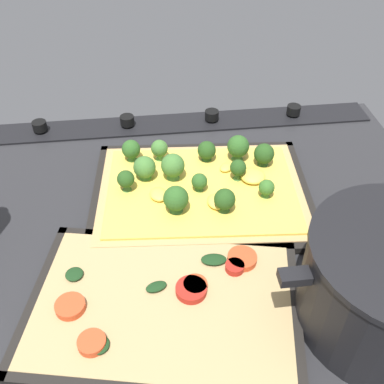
% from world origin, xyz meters
% --- Properties ---
extents(ground_plane, '(0.86, 0.67, 0.03)m').
position_xyz_m(ground_plane, '(0.00, 0.00, -0.01)').
color(ground_plane, '#28282B').
extents(stove_control_panel, '(0.82, 0.07, 0.03)m').
position_xyz_m(stove_control_panel, '(-0.00, -0.30, 0.01)').
color(stove_control_panel, black).
rests_on(stove_control_panel, ground_plane).
extents(baking_tray_front, '(0.38, 0.29, 0.01)m').
position_xyz_m(baking_tray_front, '(-0.03, -0.08, 0.00)').
color(baking_tray_front, black).
rests_on(baking_tray_front, ground_plane).
extents(broccoli_pizza, '(0.35, 0.27, 0.06)m').
position_xyz_m(broccoli_pizza, '(-0.03, -0.09, 0.02)').
color(broccoli_pizza, tan).
rests_on(broccoli_pizza, baking_tray_front).
extents(baking_tray_back, '(0.39, 0.31, 0.01)m').
position_xyz_m(baking_tray_back, '(0.04, 0.14, 0.00)').
color(baking_tray_back, black).
rests_on(baking_tray_back, ground_plane).
extents(veggie_pizza_back, '(0.37, 0.28, 0.02)m').
position_xyz_m(veggie_pizza_back, '(0.04, 0.13, 0.01)').
color(veggie_pizza_back, tan).
rests_on(veggie_pizza_back, baking_tray_back).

